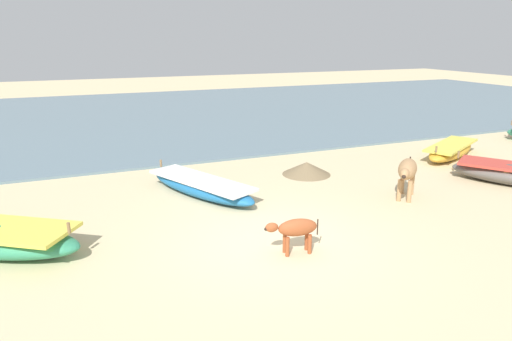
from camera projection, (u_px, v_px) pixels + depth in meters
ground at (270, 243)px, 9.03m from camera, size 80.00×80.00×0.00m
sea_water at (140, 116)px, 23.38m from camera, size 60.00×20.00×0.08m
fishing_boat_1 at (451, 150)px, 15.39m from camera, size 3.34×2.35×0.65m
fishing_boat_3 at (201, 186)px, 11.66m from camera, size 2.35×3.68×0.64m
cow_adult_tan at (407, 171)px, 11.31m from camera, size 1.28×1.26×0.99m
calf_near_rust at (296, 229)px, 8.45m from camera, size 1.05×0.40×0.68m
debris_pile_1 at (307, 168)px, 13.47m from camera, size 1.80×1.80×0.37m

